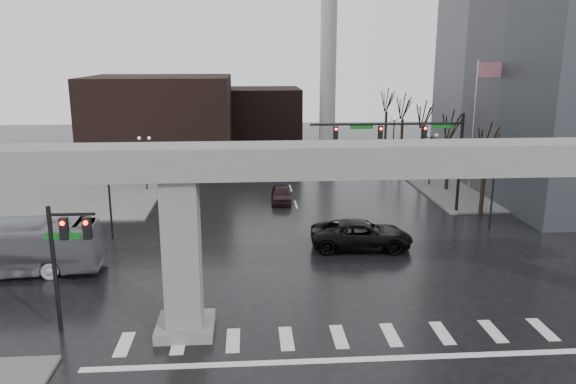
% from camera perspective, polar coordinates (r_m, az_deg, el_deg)
% --- Properties ---
extents(ground, '(160.00, 160.00, 0.00)m').
position_cam_1_polar(ground, '(27.30, 4.86, -13.44)').
color(ground, black).
rests_on(ground, ground).
extents(sidewalk_ne, '(28.00, 36.00, 0.15)m').
position_cam_1_polar(sidewalk_ne, '(68.16, 22.08, 2.37)').
color(sidewalk_ne, slate).
rests_on(sidewalk_ne, ground).
extents(sidewalk_nw, '(28.00, 36.00, 0.15)m').
position_cam_1_polar(sidewalk_nw, '(65.05, -23.83, 1.69)').
color(sidewalk_nw, slate).
rests_on(sidewalk_nw, ground).
extents(elevated_guideway, '(48.00, 2.60, 8.70)m').
position_cam_1_polar(elevated_guideway, '(25.14, 8.03, 0.81)').
color(elevated_guideway, gray).
rests_on(elevated_guideway, ground).
extents(building_far_left, '(16.00, 14.00, 10.00)m').
position_cam_1_polar(building_far_left, '(67.11, -12.78, 7.14)').
color(building_far_left, black).
rests_on(building_far_left, ground).
extents(building_far_mid, '(10.00, 10.00, 8.00)m').
position_cam_1_polar(building_far_mid, '(76.43, -2.63, 7.50)').
color(building_far_mid, black).
rests_on(building_far_mid, ground).
extents(smokestack, '(3.60, 3.60, 30.00)m').
position_cam_1_polar(smokestack, '(70.64, 4.14, 14.55)').
color(smokestack, beige).
rests_on(smokestack, ground).
extents(signal_mast_arm, '(12.12, 0.43, 8.00)m').
position_cam_1_polar(signal_mast_arm, '(45.15, 12.68, 5.06)').
color(signal_mast_arm, black).
rests_on(signal_mast_arm, ground).
extents(signal_left_pole, '(2.30, 0.30, 6.00)m').
position_cam_1_polar(signal_left_pole, '(27.14, -21.73, -5.25)').
color(signal_left_pole, black).
rests_on(signal_left_pole, ground).
extents(flagpole_assembly, '(2.06, 0.12, 12.00)m').
position_cam_1_polar(flagpole_assembly, '(50.06, 18.71, 7.47)').
color(flagpole_assembly, silver).
rests_on(flagpole_assembly, ground).
extents(lamp_right_0, '(1.22, 0.32, 5.11)m').
position_cam_1_polar(lamp_right_0, '(42.73, 20.14, 0.83)').
color(lamp_right_0, black).
rests_on(lamp_right_0, ground).
extents(lamp_right_1, '(1.22, 0.32, 5.11)m').
position_cam_1_polar(lamp_right_1, '(55.53, 14.32, 4.11)').
color(lamp_right_1, black).
rests_on(lamp_right_1, ground).
extents(lamp_right_2, '(1.22, 0.32, 5.11)m').
position_cam_1_polar(lamp_right_2, '(68.80, 10.70, 6.12)').
color(lamp_right_2, black).
rests_on(lamp_right_2, ground).
extents(lamp_left_0, '(1.22, 0.32, 5.11)m').
position_cam_1_polar(lamp_left_0, '(40.14, -17.73, 0.22)').
color(lamp_left_0, black).
rests_on(lamp_left_0, ground).
extents(lamp_left_1, '(1.22, 0.32, 5.11)m').
position_cam_1_polar(lamp_left_1, '(53.57, -14.33, 3.76)').
color(lamp_left_1, black).
rests_on(lamp_left_1, ground).
extents(lamp_left_2, '(1.22, 0.32, 5.11)m').
position_cam_1_polar(lamp_left_2, '(67.23, -12.29, 5.87)').
color(lamp_left_2, black).
rests_on(lamp_left_2, ground).
extents(tree_right_0, '(1.09, 1.58, 7.50)m').
position_cam_1_polar(tree_right_0, '(46.87, 19.25, 1.14)').
color(tree_right_0, black).
rests_on(tree_right_0, ground).
extents(tree_right_1, '(1.09, 1.61, 7.67)m').
position_cam_1_polar(tree_right_1, '(54.14, 15.97, 3.09)').
color(tree_right_1, black).
rests_on(tree_right_1, ground).
extents(tree_right_2, '(1.10, 1.63, 7.85)m').
position_cam_1_polar(tree_right_2, '(61.58, 13.47, 4.56)').
color(tree_right_2, black).
rests_on(tree_right_2, ground).
extents(tree_right_3, '(1.11, 1.66, 8.02)m').
position_cam_1_polar(tree_right_3, '(69.16, 11.51, 5.71)').
color(tree_right_3, black).
rests_on(tree_right_3, ground).
extents(tree_right_4, '(1.12, 1.69, 8.19)m').
position_cam_1_polar(tree_right_4, '(76.81, 9.93, 6.62)').
color(tree_right_4, black).
rests_on(tree_right_4, ground).
extents(pickup_truck, '(6.87, 3.54, 1.85)m').
position_cam_1_polar(pickup_truck, '(37.30, 7.46, -4.31)').
color(pickup_truck, black).
rests_on(pickup_truck, ground).
extents(city_bus, '(11.47, 3.13, 3.17)m').
position_cam_1_polar(city_bus, '(36.53, -27.21, -5.10)').
color(city_bus, '#9C9B9F').
rests_on(city_bus, ground).
extents(far_car, '(1.83, 4.25, 1.43)m').
position_cam_1_polar(far_car, '(48.34, -0.71, -0.22)').
color(far_car, black).
rests_on(far_car, ground).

